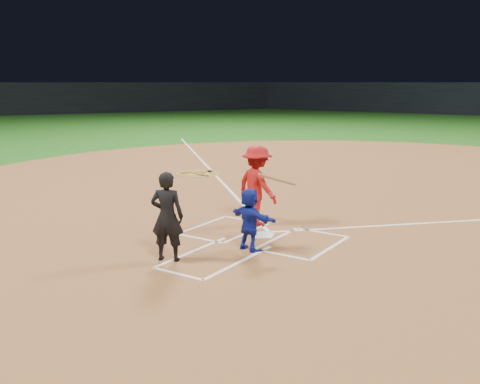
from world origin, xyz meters
The scene contains 14 objects.
ground centered at (0.00, 0.00, 0.00)m, with size 120.00×120.00×0.00m, color #195114.
home_plate_dirt centered at (0.00, 6.00, 0.01)m, with size 28.00×28.00×0.01m, color brown.
stadium_wall_left centered at (-42.00, 24.00, 1.60)m, with size 1.20×60.00×3.20m, color black.
home_plate centered at (0.00, 0.00, 0.02)m, with size 0.60×0.60×0.02m, color silver.
on_deck_circle centered at (-6.00, 5.54, 0.02)m, with size 1.70×1.70×0.01m, color brown.
on_deck_logo centered at (-6.00, 5.54, 0.02)m, with size 0.80×0.80×0.00m, color gold.
on_deck_bat_a centered at (-5.85, 5.79, 0.05)m, with size 0.06×0.06×0.84m, color olive.
on_deck_bat_b centered at (-6.20, 5.44, 0.05)m, with size 0.06×0.06×0.84m, color olive.
on_deck_bat_c centered at (-5.70, 5.24, 0.05)m, with size 0.06×0.06×0.84m, color #9A6438.
bat_weight_donut centered at (-5.80, 5.94, 0.05)m, with size 0.19×0.19×0.05m, color black.
catcher centered at (0.32, -1.00, 0.63)m, with size 1.14×0.36×1.23m, color #12209A.
umpire centered at (-0.62, -2.33, 0.84)m, with size 0.61×0.40×1.66m, color black.
chalk_markings centered at (0.00, 5.29, 0.01)m, with size 28.35×17.32×0.01m.
batter_at_plate centered at (-0.58, 0.74, 0.93)m, with size 1.65×1.01×1.83m.
Camera 1 is at (5.67, -9.46, 3.24)m, focal length 40.00 mm.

